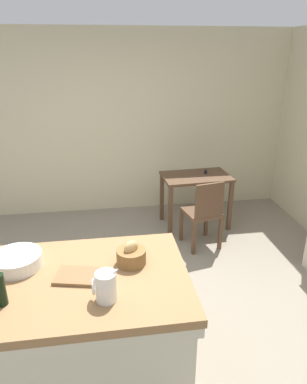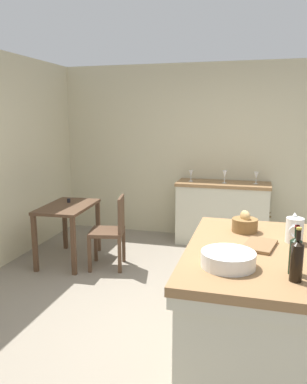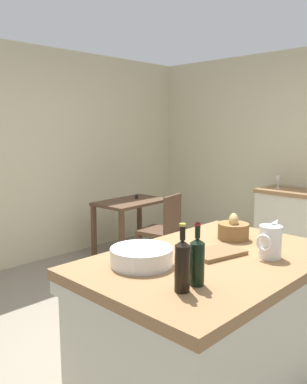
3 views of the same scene
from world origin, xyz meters
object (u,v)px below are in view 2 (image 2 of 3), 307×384
island_table (256,301)px  wine_glass_left (225,174)px  wash_bowl (228,259)px  bread_basket (245,224)px  cutting_board (260,245)px  writing_desk (68,214)px  pitcher (295,230)px  side_cabinet (222,213)px  wine_bottle_amber (297,260)px  wine_glass_middle (191,174)px  wine_bottle_dark (295,254)px  wooden_chair (112,229)px  wine_glass_far_left (256,176)px

island_table → wine_glass_left: (2.66, 0.47, 0.55)m
wash_bowl → bread_basket: (0.80, -0.08, 0.02)m
island_table → wash_bowl: (-0.38, 0.20, 0.46)m
wash_bowl → bread_basket: bread_basket is taller
cutting_board → wine_glass_left: size_ratio=1.76×
island_table → bread_basket: 0.64m
writing_desk → cutting_board: size_ratio=2.93×
pitcher → side_cabinet: bearing=16.6°
cutting_board → wine_bottle_amber: bearing=-160.5°
wine_glass_left → wine_glass_middle: (0.04, 0.49, -0.02)m
wine_bottle_dark → wine_glass_middle: wine_bottle_dark is taller
pitcher → writing_desk: bearing=63.9°
wooden_chair → wash_bowl: wash_bowl is taller
island_table → wine_glass_middle: wine_glass_middle is taller
cutting_board → wine_bottle_dark: wine_bottle_dark is taller
writing_desk → wooden_chair: wooden_chair is taller
wash_bowl → wine_bottle_amber: wine_bottle_amber is taller
wooden_chair → wine_glass_left: 1.83m
pitcher → wash_bowl: (-0.61, 0.45, -0.05)m
island_table → wooden_chair: (1.43, 1.71, 0.00)m
wash_bowl → cutting_board: size_ratio=1.09×
side_cabinet → wine_glass_far_left: size_ratio=7.97×
wash_bowl → island_table: bearing=-27.0°
cutting_board → wine_glass_middle: 2.82m
island_table → wine_glass_middle: bearing=19.5°
wine_glass_far_left → wine_bottle_amber: bearing=-175.8°
island_table → wine_bottle_dark: wine_bottle_dark is taller
pitcher → wine_bottle_dark: (-0.62, 0.05, 0.03)m
bread_basket → wine_bottle_amber: size_ratio=0.65×
wine_glass_middle → island_table: bearing=-160.5°
bread_basket → wine_glass_far_left: size_ratio=1.25×
wine_bottle_dark → wooden_chair: bearing=46.3°
pitcher → wine_glass_left: pitcher is taller
wooden_chair → wine_glass_far_left: (1.29, -1.67, 0.54)m
wash_bowl → wooden_chair: bearing=39.8°
wine_glass_far_left → wine_glass_middle: bearing=90.9°
bread_basket → wine_bottle_amber: 0.97m
wine_glass_far_left → wine_glass_left: 0.43m
pitcher → wine_bottle_amber: 0.73m
wooden_chair → cutting_board: 2.23m
wine_bottle_dark → wine_glass_far_left: (3.11, 0.24, 0.01)m
island_table → wine_bottle_amber: wine_bottle_amber is taller
writing_desk → wine_glass_far_left: bearing=-61.7°
cutting_board → wine_bottle_dark: 0.50m
wine_bottle_amber → wine_glass_middle: size_ratio=2.04×
wooden_chair → wine_bottle_dark: size_ratio=2.90×
writing_desk → pitcher: (-1.26, -2.57, 0.37)m
wine_glass_far_left → wash_bowl: bearing=177.1°
wine_glass_middle → wine_glass_far_left: bearing=-89.1°
side_cabinet → writing_desk: bearing=123.5°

